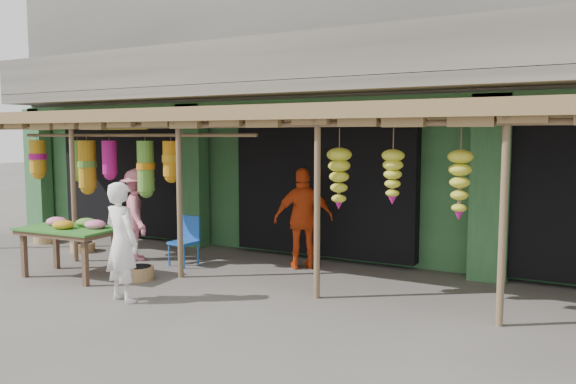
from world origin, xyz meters
The scene contains 11 objects.
ground centered at (0.00, 0.00, 0.00)m, with size 80.00×80.00×0.00m, color #514C47.
building centered at (0.00, 4.87, 3.37)m, with size 16.40×6.80×7.00m.
awning centered at (-0.15, 0.81, 2.58)m, with size 14.00×2.70×2.79m.
flower_table centered at (-3.12, -1.03, 0.78)m, with size 1.67×1.05×0.97m.
blue_chair centered at (-1.99, 0.57, 0.49)m, with size 0.45×0.46×0.89m.
basket_left centered at (-6.07, 0.76, 0.10)m, with size 0.49×0.49×0.21m, color #9C8647.
basket_mid centered at (-4.60, 0.48, 0.09)m, with size 0.48×0.48×0.18m, color #A17C48.
basket_right centered at (-2.00, -0.64, 0.11)m, with size 0.47×0.47×0.21m, color olive.
person_front centered at (-1.35, -1.65, 0.85)m, with size 0.62×0.41×1.70m, color white.
person_vendor centered at (0.00, 1.34, 0.89)m, with size 1.04×0.43×1.78m, color #D84414.
person_shopper centered at (-3.06, 0.48, 0.87)m, with size 1.12×0.64×1.73m, color #DB7486.
Camera 1 is at (4.43, -7.36, 2.34)m, focal length 35.00 mm.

